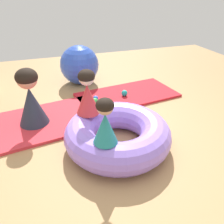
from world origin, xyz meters
TOP-DOWN VIEW (x-y plane):
  - ground_plane at (0.00, 0.00)m, footprint 8.00×8.00m
  - gym_mat_near_right at (0.64, 1.24)m, footprint 1.73×1.05m
  - gym_mat_far_right at (-0.88, 0.79)m, footprint 1.96×1.24m
  - inflatable_cushion at (0.02, -0.01)m, footprint 1.22×1.22m
  - child_in_red at (-0.24, 0.29)m, footprint 0.28×0.28m
  - child_in_teal at (-0.22, -0.32)m, footprint 0.24×0.24m
  - adult_seated at (-0.88, 0.79)m, footprint 0.55×0.55m
  - play_ball_blue at (0.07, 1.17)m, footprint 0.08×0.08m
  - play_ball_teal at (0.57, 1.19)m, footprint 0.10×0.10m
  - play_ball_green at (0.02, 1.04)m, footprint 0.11×0.11m
  - play_ball_yellow at (-0.27, 0.54)m, footprint 0.09×0.09m
  - exercise_ball_large at (0.02, 2.08)m, footprint 0.71×0.71m

SIDE VIEW (x-z plane):
  - ground_plane at x=0.00m, z-range 0.00..0.00m
  - gym_mat_near_right at x=0.64m, z-range 0.00..0.04m
  - gym_mat_far_right at x=-0.88m, z-range 0.00..0.04m
  - play_ball_blue at x=0.07m, z-range 0.04..0.12m
  - play_ball_yellow at x=-0.27m, z-range 0.04..0.13m
  - play_ball_teal at x=0.57m, z-range 0.04..0.14m
  - play_ball_green at x=0.02m, z-range 0.04..0.15m
  - inflatable_cushion at x=0.02m, z-range 0.00..0.35m
  - exercise_ball_large at x=0.02m, z-range 0.00..0.71m
  - adult_seated at x=-0.88m, z-range 0.03..0.79m
  - child_in_teal at x=-0.22m, z-range 0.34..0.81m
  - child_in_red at x=-0.24m, z-range 0.34..0.87m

